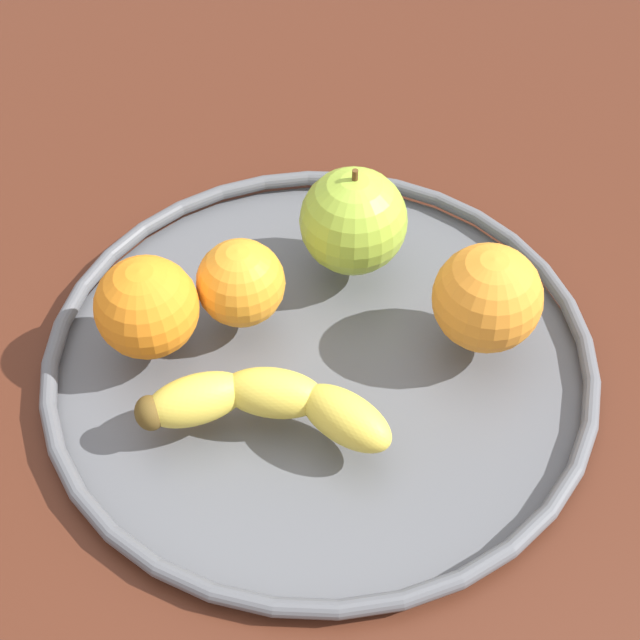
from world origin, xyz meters
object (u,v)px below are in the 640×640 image
Objects in this scene: banana at (266,404)px; apple at (353,221)px; orange_back_right at (243,281)px; fruit_bowl at (320,356)px; orange_center at (487,298)px; orange_front_right at (147,307)px.

banana is 1.84× the size of apple.
apple is at bearing -103.35° from banana.
apple reaches higher than orange_back_right.
orange_back_right is (4.15, 8.52, -0.85)cm from apple.
orange_center reaches higher than fruit_bowl.
orange_front_right is at bearing 27.58° from fruit_bowl.
apple reaches higher than orange_front_right.
banana is 9.93cm from orange_back_right.
orange_front_right is at bearing -30.36° from banana.
apple is 9.51cm from orange_back_right.
fruit_bowl is 5.46× the size of orange_front_right.
apple is 1.39× the size of orange_back_right.
fruit_bowl is 4.46× the size of apple.
orange_center reaches higher than orange_back_right.
fruit_bowl is 6.21× the size of orange_back_right.
banana is 16.82cm from orange_center.
orange_center is 23.29cm from orange_front_right.
orange_front_right is at bearing 60.30° from apple.
orange_center is at bearing -143.07° from fruit_bowl.
apple is 1.16× the size of orange_center.
orange_back_right is at bearing -2.44° from fruit_bowl.
apple is at bearing -9.18° from orange_center.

